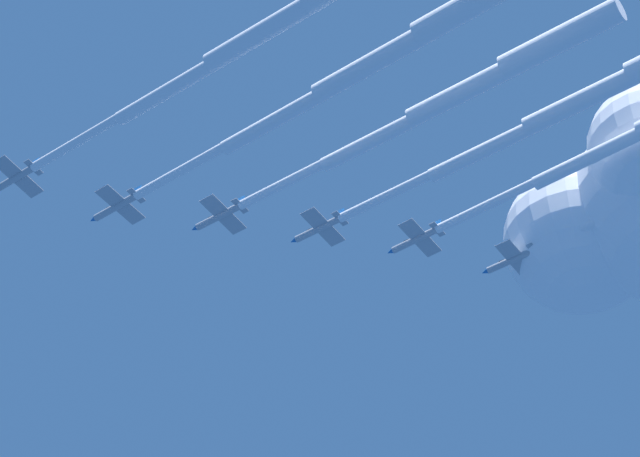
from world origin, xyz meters
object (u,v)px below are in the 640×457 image
object	(u,v)px
jet_port_mid	(589,96)
jet_starboard_inner	(467,89)
jet_lead	(270,27)
jet_port_inner	(379,58)

from	to	relation	value
jet_port_mid	jet_starboard_inner	bearing A→B (deg)	-142.47
jet_lead	jet_port_mid	xyz separation A→B (m)	(31.60, 33.07, -1.30)
jet_lead	jet_starboard_inner	distance (m)	28.81
jet_starboard_inner	jet_port_mid	size ratio (longest dim) A/B	0.95
jet_port_mid	jet_lead	bearing A→B (deg)	-133.69
jet_port_inner	jet_lead	bearing A→B (deg)	-135.72
jet_starboard_inner	jet_port_mid	bearing A→B (deg)	37.53
jet_port_inner	jet_port_mid	bearing A→B (deg)	47.30
jet_port_inner	jet_port_mid	distance (m)	30.77
jet_lead	jet_starboard_inner	bearing A→B (deg)	51.57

